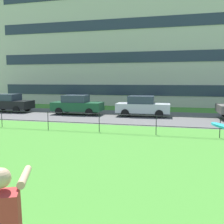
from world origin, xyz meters
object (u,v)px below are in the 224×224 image
Objects in this scene: car_black_left at (9,103)px; frisbee at (223,126)px; apartment_building_background at (130,33)px; car_dark_green_far_right at (77,105)px; car_silver_right at (143,106)px.

frisbee is at bearing -47.53° from car_black_left.
apartment_building_background is at bearing 58.98° from car_black_left.
car_silver_right is (5.23, 0.18, 0.00)m from car_dark_green_far_right.
car_black_left is 0.12× the size of apartment_building_background.
car_silver_right is at bearing 2.02° from car_dark_green_far_right.
frisbee is 16.42m from car_silver_right.
car_black_left and car_dark_green_far_right have the same top height.
car_dark_green_far_right is (6.40, -0.16, 0.00)m from car_black_left.
car_dark_green_far_right is 0.12× the size of apartment_building_background.
car_black_left is at bearing -121.02° from apartment_building_background.
car_silver_right is 16.10m from apartment_building_background.
apartment_building_background is (-3.44, 13.59, 7.92)m from car_silver_right.
car_black_left is 11.63m from car_silver_right.
car_silver_right is at bearing 0.11° from car_black_left.
car_dark_green_far_right is 5.23m from car_silver_right.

